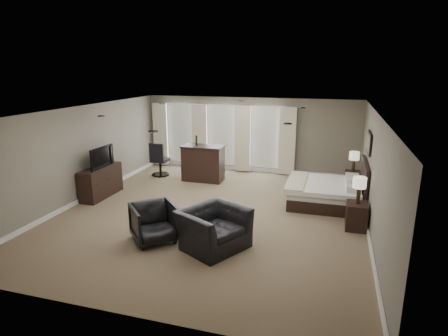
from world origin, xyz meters
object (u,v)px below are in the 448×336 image
(dresser, at_px, (101,182))
(bar_stool_left, at_px, (192,161))
(armchair_near, at_px, (213,222))
(armchair_far, at_px, (154,221))
(bar_counter, at_px, (203,163))
(desk_chair, at_px, (160,159))
(nightstand_near, at_px, (356,216))
(lamp_near, at_px, (359,190))
(lamp_far, at_px, (354,162))
(bed, at_px, (320,182))
(bar_stool_right, at_px, (204,170))
(nightstand_far, at_px, (352,181))
(tv, at_px, (100,165))

(dresser, height_order, bar_stool_left, dresser)
(armchair_near, height_order, armchair_far, armchair_near)
(bar_counter, bearing_deg, desk_chair, 174.98)
(nightstand_near, xyz_separation_m, lamp_near, (0.00, 0.00, 0.61))
(lamp_far, distance_m, desk_chair, 6.26)
(lamp_near, height_order, bar_counter, lamp_near)
(nightstand_near, relative_size, lamp_near, 1.00)
(nightstand_near, height_order, dresser, dresser)
(armchair_near, bearing_deg, bar_stool_left, 54.47)
(bed, distance_m, armchair_far, 4.66)
(armchair_near, relative_size, armchair_far, 1.41)
(bed, relative_size, desk_chair, 1.68)
(bar_counter, xyz_separation_m, bar_stool_right, (0.01, 0.03, -0.25))
(nightstand_far, relative_size, dresser, 0.39)
(lamp_far, relative_size, desk_chair, 0.52)
(nightstand_far, height_order, armchair_near, armchair_near)
(bed, distance_m, nightstand_far, 1.73)
(bar_counter, height_order, bar_stool_left, bar_counter)
(tv, relative_size, bar_counter, 0.77)
(nightstand_near, distance_m, desk_chair, 6.83)
(nightstand_near, height_order, armchair_near, armchair_near)
(bed, relative_size, bar_stool_left, 2.77)
(bed, xyz_separation_m, bar_stool_right, (-3.74, 1.19, -0.28))
(nightstand_near, xyz_separation_m, tv, (-6.92, 0.30, 0.63))
(bed, relative_size, tv, 1.88)
(lamp_far, height_order, desk_chair, lamp_far)
(nightstand_near, distance_m, dresser, 6.93)
(lamp_far, relative_size, tv, 0.59)
(bed, xyz_separation_m, nightstand_far, (0.89, 1.45, -0.33))
(nightstand_near, relative_size, tv, 0.59)
(bed, height_order, tv, bed)
(bar_counter, bearing_deg, nightstand_far, 3.62)
(lamp_far, xyz_separation_m, bar_counter, (-4.64, -0.29, -0.30))
(nightstand_far, bearing_deg, nightstand_near, -90.00)
(dresser, xyz_separation_m, bar_counter, (2.28, 2.31, 0.15))
(nightstand_far, xyz_separation_m, armchair_near, (-2.85, -4.71, 0.26))
(lamp_far, xyz_separation_m, armchair_far, (-4.15, -4.78, -0.44))
(dresser, height_order, bar_stool_right, dresser)
(armchair_far, relative_size, bar_counter, 0.67)
(bar_stool_left, xyz_separation_m, bar_stool_right, (0.84, -1.05, -0.01))
(nightstand_near, height_order, tv, tv)
(lamp_far, distance_m, bar_counter, 4.66)
(nightstand_near, distance_m, bar_stool_left, 6.60)
(dresser, bearing_deg, nightstand_far, 20.60)
(bar_stool_right, bearing_deg, tv, -134.38)
(bar_stool_left, height_order, desk_chair, desk_chair)
(dresser, distance_m, bar_counter, 3.25)
(lamp_near, bearing_deg, bed, 121.54)
(lamp_far, relative_size, bar_counter, 0.45)
(nightstand_near, height_order, bar_stool_left, bar_stool_left)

